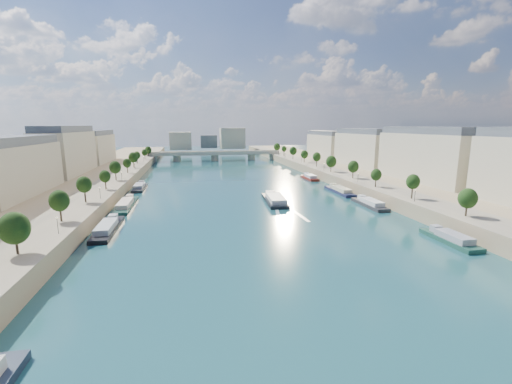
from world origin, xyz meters
name	(u,v)px	position (x,y,z in m)	size (l,w,h in m)	color
ground	(238,191)	(0.00, 100.00, 0.00)	(700.00, 700.00, 0.00)	#0E393D
quay_left	(70,192)	(-72.00, 100.00, 2.50)	(44.00, 520.00, 5.00)	#9E8460
quay_right	(379,181)	(72.00, 100.00, 2.50)	(44.00, 520.00, 5.00)	#9E8460
pave_left	(107,185)	(-57.00, 100.00, 5.05)	(14.00, 520.00, 0.10)	gray
pave_right	(352,177)	(57.00, 100.00, 5.05)	(14.00, 520.00, 0.10)	gray
trees_left	(112,172)	(-55.00, 102.00, 10.48)	(4.80, 268.80, 8.26)	#382B1E
trees_right	(340,164)	(55.00, 110.00, 10.48)	(4.80, 268.80, 8.26)	#382B1E
lamps_left	(112,182)	(-52.50, 90.00, 7.78)	(0.36, 200.36, 4.28)	black
lamps_right	(339,171)	(52.50, 105.00, 7.78)	(0.36, 200.36, 4.28)	black
buildings_left	(44,157)	(-85.00, 112.00, 16.45)	(16.00, 226.00, 23.20)	#C1B294
buildings_right	(391,151)	(85.00, 112.00, 16.45)	(16.00, 226.00, 23.20)	#C1B294
skyline	(212,140)	(3.19, 319.52, 14.66)	(79.00, 42.00, 22.00)	#C1B294
bridge	(215,155)	(0.00, 241.78, 5.08)	(112.00, 12.00, 8.15)	#C1B79E
tour_barge	(275,200)	(11.63, 74.80, 0.91)	(9.08, 25.87, 3.61)	black
wake	(286,212)	(11.63, 58.14, 0.02)	(10.75, 26.03, 0.04)	silver
moored_barges_left	(113,222)	(-45.50, 53.79, 0.84)	(5.00, 157.80, 3.60)	#172134
moored_barges_right	(379,208)	(45.50, 54.77, 0.84)	(5.00, 163.92, 3.60)	black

